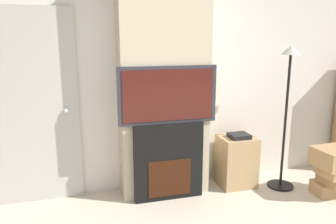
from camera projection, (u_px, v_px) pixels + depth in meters
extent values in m
cube|color=silver|center=(159.00, 75.00, 3.78)|extent=(6.00, 0.06, 2.70)
cube|color=#BCAD8E|center=(164.00, 77.00, 3.59)|extent=(0.99, 0.35, 2.70)
cube|color=black|center=(168.00, 161.00, 3.63)|extent=(0.77, 0.14, 0.87)
cube|color=#33160A|center=(170.00, 178.00, 3.60)|extent=(0.48, 0.01, 0.42)
cube|color=#2D2D33|center=(168.00, 95.00, 3.46)|extent=(1.07, 0.06, 0.62)
cube|color=#471914|center=(169.00, 95.00, 3.43)|extent=(0.98, 0.01, 0.54)
cylinder|color=black|center=(280.00, 185.00, 3.99)|extent=(0.31, 0.31, 0.03)
cylinder|color=black|center=(285.00, 122.00, 3.81)|extent=(0.03, 0.03, 1.56)
cone|color=#B7B2A3|center=(291.00, 50.00, 3.63)|extent=(0.22, 0.22, 0.10)
cube|color=tan|center=(330.00, 188.00, 3.77)|extent=(0.41, 0.31, 0.15)
cube|color=tan|center=(236.00, 161.00, 3.97)|extent=(0.42, 0.38, 0.61)
cube|color=black|center=(239.00, 136.00, 3.87)|extent=(0.23, 0.21, 0.05)
cube|color=#BCB7AD|center=(34.00, 109.00, 3.44)|extent=(0.92, 0.04, 2.08)
sphere|color=silver|center=(66.00, 111.00, 3.49)|extent=(0.06, 0.06, 0.06)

